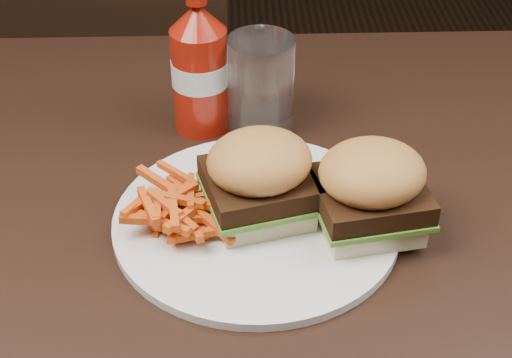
{
  "coord_description": "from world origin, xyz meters",
  "views": [
    {
      "loc": [
        0.0,
        -0.62,
        1.26
      ],
      "look_at": [
        0.02,
        -0.01,
        0.8
      ],
      "focal_mm": 55.0,
      "sensor_mm": 36.0,
      "label": 1
    }
  ],
  "objects_px": {
    "ketchup_bottle": "(200,81)",
    "tumbler": "(261,87)",
    "dining_table": "(234,226)",
    "chair_far": "(136,116)",
    "plate": "(256,221)"
  },
  "relations": [
    {
      "from": "ketchup_bottle",
      "to": "tumbler",
      "type": "distance_m",
      "value": 0.07
    },
    {
      "from": "dining_table",
      "to": "chair_far",
      "type": "distance_m",
      "value": 0.78
    },
    {
      "from": "chair_far",
      "to": "tumbler",
      "type": "bearing_deg",
      "value": 118.58
    },
    {
      "from": "dining_table",
      "to": "tumbler",
      "type": "bearing_deg",
      "value": 78.03
    },
    {
      "from": "chair_far",
      "to": "ketchup_bottle",
      "type": "bearing_deg",
      "value": 112.27
    },
    {
      "from": "plate",
      "to": "tumbler",
      "type": "height_order",
      "value": "tumbler"
    },
    {
      "from": "ketchup_bottle",
      "to": "tumbler",
      "type": "height_order",
      "value": "ketchup_bottle"
    },
    {
      "from": "chair_far",
      "to": "plate",
      "type": "distance_m",
      "value": 0.82
    },
    {
      "from": "dining_table",
      "to": "plate",
      "type": "xyz_separation_m",
      "value": [
        0.02,
        -0.02,
        0.03
      ]
    },
    {
      "from": "chair_far",
      "to": "tumbler",
      "type": "xyz_separation_m",
      "value": [
        0.23,
        -0.54,
        0.38
      ]
    },
    {
      "from": "chair_far",
      "to": "tumbler",
      "type": "distance_m",
      "value": 0.7
    },
    {
      "from": "tumbler",
      "to": "ketchup_bottle",
      "type": "bearing_deg",
      "value": 174.27
    },
    {
      "from": "chair_far",
      "to": "tumbler",
      "type": "relative_size",
      "value": 3.68
    },
    {
      "from": "dining_table",
      "to": "ketchup_bottle",
      "type": "relative_size",
      "value": 9.39
    },
    {
      "from": "chair_far",
      "to": "plate",
      "type": "bearing_deg",
      "value": 112.55
    }
  ]
}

